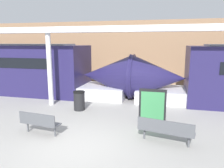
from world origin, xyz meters
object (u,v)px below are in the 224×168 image
bench_far (165,130)px  trash_bin (79,101)px  poster_board (152,108)px  bench_near (39,122)px  support_column_near (50,70)px

bench_far → trash_bin: trash_bin is taller
poster_board → bench_near: bearing=-155.9°
poster_board → bench_far: bearing=-69.0°
trash_bin → poster_board: size_ratio=0.61×
trash_bin → support_column_near: (-1.84, 0.54, 1.41)m
bench_near → poster_board: bearing=30.4°
bench_far → poster_board: (-0.52, 1.36, 0.28)m
bench_near → poster_board: size_ratio=1.00×
bench_far → trash_bin: size_ratio=1.99×
bench_far → support_column_near: support_column_near is taller
bench_near → bench_far: bearing=11.2°
bench_far → trash_bin: bearing=157.9°
bench_far → poster_board: bearing=122.3°
poster_board → trash_bin: bearing=159.3°
bench_near → trash_bin: bearing=91.7°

